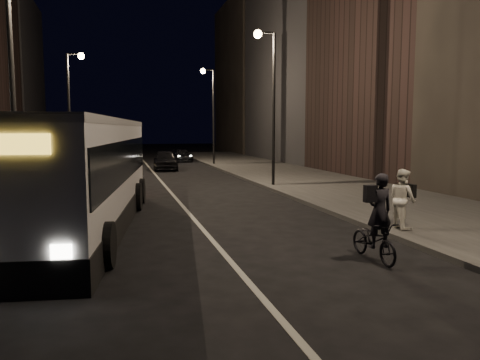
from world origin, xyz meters
TOP-DOWN VIEW (x-y plane):
  - ground at (0.00, 0.00)m, footprint 180.00×180.00m
  - sidewalk_right at (8.50, 14.00)m, footprint 7.00×70.00m
  - building_row_right at (16.00, 27.50)m, footprint 8.00×61.00m
  - streetlight_right_mid at (5.33, 12.00)m, footprint 1.20×0.44m
  - streetlight_right_far at (5.33, 28.00)m, footprint 1.20×0.44m
  - streetlight_left_near at (-5.33, 4.00)m, footprint 1.20×0.44m
  - streetlight_left_far at (-5.33, 22.00)m, footprint 1.20×0.44m
  - city_bus at (-3.60, 3.54)m, footprint 4.34×13.04m
  - cyclist_on_bicycle at (3.36, -2.10)m, footprint 0.69×1.86m
  - pedestrian_woman at (5.71, 0.33)m, footprint 0.69×0.89m
  - car_near at (1.08, 24.70)m, footprint 2.09×4.61m
  - car_mid at (-3.60, 27.35)m, footprint 1.48×4.13m
  - car_far at (3.60, 33.72)m, footprint 1.79×4.07m

SIDE VIEW (x-z plane):
  - ground at x=0.00m, z-range 0.00..0.00m
  - sidewalk_right at x=8.50m, z-range 0.00..0.16m
  - car_far at x=3.60m, z-range 0.00..1.16m
  - car_mid at x=-3.60m, z-range 0.00..1.35m
  - cyclist_on_bicycle at x=3.36m, z-range -0.35..1.77m
  - car_near at x=1.08m, z-range 0.00..1.53m
  - pedestrian_woman at x=5.71m, z-range 0.16..1.97m
  - city_bus at x=-3.60m, z-range 0.15..3.61m
  - streetlight_right_mid at x=5.33m, z-range 1.30..9.42m
  - streetlight_right_far at x=5.33m, z-range 1.30..9.42m
  - streetlight_left_near at x=-5.33m, z-range 1.30..9.42m
  - streetlight_left_far at x=-5.33m, z-range 1.30..9.42m
  - building_row_right at x=16.00m, z-range 0.00..21.00m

